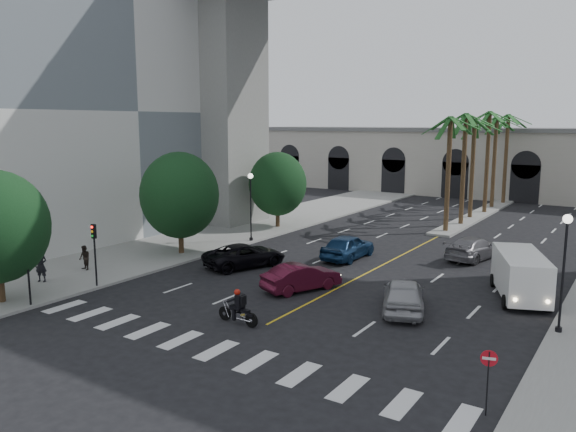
{
  "coord_description": "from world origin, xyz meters",
  "views": [
    {
      "loc": [
        14.3,
        -18.0,
        9.18
      ],
      "look_at": [
        -1.43,
        6.0,
        4.38
      ],
      "focal_mm": 35.0,
      "sensor_mm": 36.0,
      "label": 1
    }
  ],
  "objects_px": {
    "lamp_post_right": "(564,263)",
    "car_c": "(245,255)",
    "car_b": "(301,277)",
    "car_e": "(348,247)",
    "motorcycle_rider": "(239,308)",
    "pedestrian_a": "(41,265)",
    "traffic_signal_far": "(94,244)",
    "do_not_enter_sign": "(488,368)",
    "lamp_post_left_far": "(251,201)",
    "car_d": "(474,248)",
    "car_a": "(404,295)",
    "cargo_van": "(521,274)",
    "traffic_signal_near": "(27,259)",
    "pedestrian_b": "(85,258)"
  },
  "relations": [
    {
      "from": "motorcycle_rider",
      "to": "lamp_post_left_far",
      "type": "bearing_deg",
      "value": 128.08
    },
    {
      "from": "lamp_post_left_far",
      "to": "pedestrian_b",
      "type": "relative_size",
      "value": 3.49
    },
    {
      "from": "traffic_signal_near",
      "to": "car_a",
      "type": "height_order",
      "value": "traffic_signal_near"
    },
    {
      "from": "car_d",
      "to": "cargo_van",
      "type": "distance_m",
      "value": 8.66
    },
    {
      "from": "traffic_signal_near",
      "to": "pedestrian_a",
      "type": "bearing_deg",
      "value": 139.59
    },
    {
      "from": "lamp_post_left_far",
      "to": "lamp_post_right",
      "type": "bearing_deg",
      "value": -19.33
    },
    {
      "from": "traffic_signal_near",
      "to": "pedestrian_b",
      "type": "bearing_deg",
      "value": 120.34
    },
    {
      "from": "pedestrian_a",
      "to": "motorcycle_rider",
      "type": "bearing_deg",
      "value": -18.84
    },
    {
      "from": "traffic_signal_near",
      "to": "car_e",
      "type": "bearing_deg",
      "value": 64.26
    },
    {
      "from": "motorcycle_rider",
      "to": "pedestrian_a",
      "type": "relative_size",
      "value": 1.18
    },
    {
      "from": "car_b",
      "to": "lamp_post_right",
      "type": "bearing_deg",
      "value": -154.04
    },
    {
      "from": "car_a",
      "to": "car_b",
      "type": "xyz_separation_m",
      "value": [
        -6.03,
        0.19,
        -0.08
      ]
    },
    {
      "from": "traffic_signal_far",
      "to": "motorcycle_rider",
      "type": "distance_m",
      "value": 10.34
    },
    {
      "from": "traffic_signal_far",
      "to": "car_c",
      "type": "distance_m",
      "value": 9.43
    },
    {
      "from": "lamp_post_right",
      "to": "do_not_enter_sign",
      "type": "distance_m",
      "value": 8.95
    },
    {
      "from": "car_d",
      "to": "pedestrian_a",
      "type": "xyz_separation_m",
      "value": [
        -19.08,
        -19.62,
        0.37
      ]
    },
    {
      "from": "lamp_post_right",
      "to": "motorcycle_rider",
      "type": "relative_size",
      "value": 2.34
    },
    {
      "from": "car_e",
      "to": "cargo_van",
      "type": "xyz_separation_m",
      "value": [
        11.6,
        -2.87,
        0.49
      ]
    },
    {
      "from": "lamp_post_left_far",
      "to": "car_a",
      "type": "distance_m",
      "value": 18.32
    },
    {
      "from": "car_c",
      "to": "car_b",
      "type": "bearing_deg",
      "value": -179.6
    },
    {
      "from": "motorcycle_rider",
      "to": "cargo_van",
      "type": "xyz_separation_m",
      "value": [
        10.02,
        11.07,
        0.6
      ]
    },
    {
      "from": "traffic_signal_far",
      "to": "car_d",
      "type": "height_order",
      "value": "traffic_signal_far"
    },
    {
      "from": "pedestrian_b",
      "to": "do_not_enter_sign",
      "type": "distance_m",
      "value": 25.53
    },
    {
      "from": "traffic_signal_far",
      "to": "car_d",
      "type": "bearing_deg",
      "value": 49.37
    },
    {
      "from": "traffic_signal_far",
      "to": "pedestrian_a",
      "type": "xyz_separation_m",
      "value": [
        -3.28,
        -1.21,
        -1.39
      ]
    },
    {
      "from": "lamp_post_right",
      "to": "car_c",
      "type": "height_order",
      "value": "lamp_post_right"
    },
    {
      "from": "lamp_post_left_far",
      "to": "car_d",
      "type": "xyz_separation_m",
      "value": [
        15.9,
        3.91,
        -2.47
      ]
    },
    {
      "from": "traffic_signal_near",
      "to": "car_d",
      "type": "distance_m",
      "value": 27.48
    },
    {
      "from": "lamp_post_left_far",
      "to": "car_c",
      "type": "distance_m",
      "value": 7.84
    },
    {
      "from": "traffic_signal_near",
      "to": "do_not_enter_sign",
      "type": "bearing_deg",
      "value": 4.58
    },
    {
      "from": "car_d",
      "to": "car_a",
      "type": "bearing_deg",
      "value": 102.11
    },
    {
      "from": "lamp_post_left_far",
      "to": "car_c",
      "type": "relative_size",
      "value": 1.0
    },
    {
      "from": "car_b",
      "to": "car_e",
      "type": "height_order",
      "value": "car_e"
    },
    {
      "from": "car_c",
      "to": "pedestrian_b",
      "type": "relative_size",
      "value": 3.51
    },
    {
      "from": "do_not_enter_sign",
      "to": "lamp_post_right",
      "type": "bearing_deg",
      "value": 67.37
    },
    {
      "from": "car_a",
      "to": "car_d",
      "type": "height_order",
      "value": "car_a"
    },
    {
      "from": "car_a",
      "to": "car_b",
      "type": "height_order",
      "value": "car_a"
    },
    {
      "from": "car_a",
      "to": "lamp_post_right",
      "type": "bearing_deg",
      "value": 164.55
    },
    {
      "from": "cargo_van",
      "to": "car_c",
      "type": "bearing_deg",
      "value": 167.8
    },
    {
      "from": "car_e",
      "to": "pedestrian_a",
      "type": "height_order",
      "value": "pedestrian_a"
    },
    {
      "from": "traffic_signal_far",
      "to": "do_not_enter_sign",
      "type": "xyz_separation_m",
      "value": [
        21.8,
        -2.26,
        -0.93
      ]
    },
    {
      "from": "car_c",
      "to": "motorcycle_rider",
      "type": "bearing_deg",
      "value": 148.86
    },
    {
      "from": "traffic_signal_near",
      "to": "do_not_enter_sign",
      "type": "height_order",
      "value": "traffic_signal_near"
    },
    {
      "from": "cargo_van",
      "to": "car_e",
      "type": "bearing_deg",
      "value": 144.6
    },
    {
      "from": "motorcycle_rider",
      "to": "car_d",
      "type": "bearing_deg",
      "value": 76.03
    },
    {
      "from": "lamp_post_right",
      "to": "car_b",
      "type": "xyz_separation_m",
      "value": [
        -12.9,
        -0.54,
        -2.48
      ]
    },
    {
      "from": "traffic_signal_near",
      "to": "lamp_post_right",
      "type": "bearing_deg",
      "value": 24.82
    },
    {
      "from": "lamp_post_right",
      "to": "motorcycle_rider",
      "type": "bearing_deg",
      "value": -152.22
    },
    {
      "from": "traffic_signal_far",
      "to": "motorcycle_rider",
      "type": "bearing_deg",
      "value": -0.52
    },
    {
      "from": "traffic_signal_far",
      "to": "car_a",
      "type": "distance_m",
      "value": 16.93
    }
  ]
}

